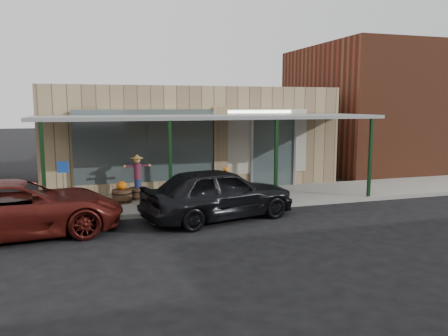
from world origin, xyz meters
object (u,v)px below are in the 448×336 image
object	(u,v)px
parked_sedan	(219,193)
barrel_pumpkin	(122,194)
car_maroon	(19,208)
barrel_scarecrow	(138,184)
handicap_sign	(63,180)

from	to	relation	value
parked_sedan	barrel_pumpkin	bearing A→B (deg)	34.07
barrel_pumpkin	parked_sedan	size ratio (longest dim) A/B	0.17
parked_sedan	car_maroon	distance (m)	5.57
barrel_pumpkin	barrel_scarecrow	bearing A→B (deg)	34.18
barrel_scarecrow	barrel_pumpkin	bearing A→B (deg)	-124.20
car_maroon	barrel_scarecrow	bearing A→B (deg)	-55.73
barrel_scarecrow	barrel_pumpkin	xyz separation A→B (m)	(-0.58, -0.39, -0.26)
car_maroon	parked_sedan	bearing A→B (deg)	-95.86
parked_sedan	car_maroon	xyz separation A→B (m)	(-5.57, -0.10, -0.06)
barrel_pumpkin	handicap_sign	world-z (taller)	handicap_sign
handicap_sign	car_maroon	world-z (taller)	handicap_sign
barrel_pumpkin	parked_sedan	bearing A→B (deg)	-42.70
barrel_pumpkin	parked_sedan	xyz separation A→B (m)	(2.72, -2.51, 0.38)
barrel_scarecrow	barrel_pumpkin	world-z (taller)	barrel_scarecrow
handicap_sign	car_maroon	bearing A→B (deg)	-116.46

